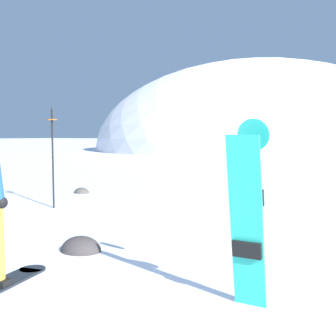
{
  "coord_description": "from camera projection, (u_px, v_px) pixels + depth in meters",
  "views": [
    {
      "loc": [
        2.82,
        -1.97,
        1.49
      ],
      "look_at": [
        -0.22,
        3.48,
        1.0
      ],
      "focal_mm": 44.9,
      "sensor_mm": 36.0,
      "label": 1
    }
  ],
  "objects": [
    {
      "name": "ridge_peak_main",
      "position": [
        252.0,
        150.0,
        40.82
      ],
      "size": [
        31.3,
        28.17,
        17.07
      ],
      "color": "white",
      "rests_on": "ground"
    },
    {
      "name": "spare_snowboard",
      "position": [
        248.0,
        214.0,
        3.53
      ],
      "size": [
        0.28,
        0.34,
        1.63
      ],
      "color": "#23B7A3",
      "rests_on": "ground"
    },
    {
      "name": "piste_marker_near",
      "position": [
        53.0,
        151.0,
        8.52
      ],
      "size": [
        0.2,
        0.2,
        2.06
      ],
      "color": "black",
      "rests_on": "ground"
    },
    {
      "name": "rock_dark",
      "position": [
        82.0,
        193.0,
        10.81
      ],
      "size": [
        0.41,
        0.35,
        0.29
      ],
      "color": "#4C4742",
      "rests_on": "ground"
    },
    {
      "name": "rock_mid",
      "position": [
        81.0,
        251.0,
        5.41
      ],
      "size": [
        0.55,
        0.47,
        0.38
      ],
      "color": "#383333",
      "rests_on": "ground"
    }
  ]
}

